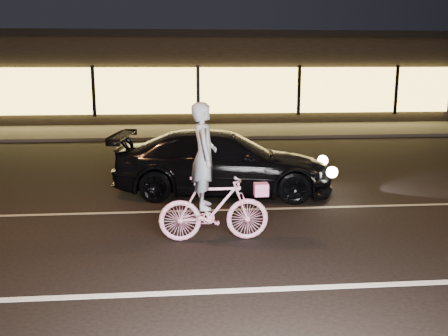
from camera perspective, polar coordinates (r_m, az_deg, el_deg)
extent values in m
plane|color=black|center=(7.83, 1.46, -9.04)|extent=(90.00, 90.00, 0.00)
cube|color=silver|center=(6.46, 3.03, -13.75)|extent=(60.00, 0.12, 0.01)
cube|color=gray|center=(9.71, 0.10, -4.81)|extent=(60.00, 0.10, 0.01)
cube|color=#383533|center=(20.46, -2.73, 4.23)|extent=(30.00, 4.00, 0.12)
cube|color=black|center=(26.29, -3.35, 10.18)|extent=(25.00, 8.00, 4.00)
cube|color=black|center=(26.30, -3.41, 14.64)|extent=(25.40, 8.40, 0.30)
cube|color=#F1C854|center=(22.21, -2.99, 8.83)|extent=(23.00, 0.15, 2.00)
cube|color=black|center=(22.41, -14.68, 8.49)|extent=(0.15, 0.08, 2.20)
cube|color=black|center=(22.13, -2.98, 8.81)|extent=(0.15, 0.08, 2.20)
cube|color=black|center=(22.75, 8.56, 8.78)|extent=(0.15, 0.08, 2.20)
cube|color=black|center=(24.21, 19.08, 8.45)|extent=(0.15, 0.08, 2.20)
imported|color=#FD408F|center=(7.96, -1.17, -4.67)|extent=(1.76, 0.50, 1.06)
imported|color=silver|center=(7.74, -2.32, 1.40)|extent=(0.40, 0.61, 1.66)
cube|color=#FF58A1|center=(7.96, 4.26, -2.46)|extent=(0.22, 0.18, 0.20)
imported|color=black|center=(10.82, -0.13, 0.64)|extent=(4.91, 2.52, 1.36)
sphere|color=#FFF2BF|center=(11.57, 11.22, 0.86)|extent=(0.23, 0.23, 0.23)
sphere|color=#FFF2BF|center=(10.36, 12.25, -0.47)|extent=(0.23, 0.23, 0.23)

